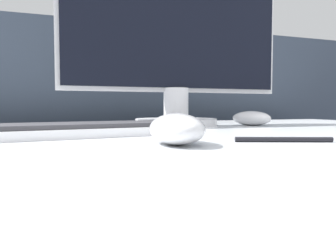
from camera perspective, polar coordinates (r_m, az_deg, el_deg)
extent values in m
cube|color=#333D4C|center=(1.35, -10.39, -6.25)|extent=(5.00, 0.03, 1.12)
ellipsoid|color=silver|center=(0.46, 1.51, -0.52)|extent=(0.09, 0.13, 0.04)
cube|color=white|center=(0.62, -15.25, -0.94)|extent=(0.43, 0.20, 0.02)
cube|color=#38383D|center=(0.62, -15.27, 0.16)|extent=(0.40, 0.18, 0.01)
cylinder|color=silver|center=(0.95, 1.39, 0.70)|extent=(0.24, 0.24, 0.02)
cylinder|color=silver|center=(0.95, 1.40, 3.97)|extent=(0.07, 0.07, 0.09)
cube|color=silver|center=(0.98, 1.31, 16.11)|extent=(0.66, 0.01, 0.35)
cube|color=black|center=(0.97, 1.42, 16.17)|extent=(0.64, 0.02, 0.32)
ellipsoid|color=silver|center=(0.98, 14.31, 1.32)|extent=(0.11, 0.14, 0.04)
cylinder|color=black|center=(0.52, 19.48, -2.23)|extent=(0.14, 0.06, 0.01)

